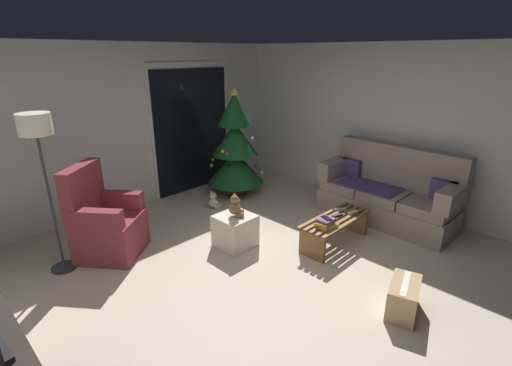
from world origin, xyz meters
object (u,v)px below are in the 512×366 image
(remote_black, at_px, (337,215))
(teddy_bear_cream_by_tree, at_px, (214,201))
(teddy_bear_chestnut, at_px, (236,207))
(armchair, at_px, (105,224))
(remote_silver, at_px, (340,209))
(cardboard_box_taped_mid_floor, at_px, (403,298))
(book_stack, at_px, (326,223))
(christmas_tree, at_px, (235,149))
(coffee_table, at_px, (335,226))
(ottoman, at_px, (235,231))
(couch, at_px, (388,194))
(floor_lamp, at_px, (38,141))
(cell_phone, at_px, (327,218))
(remote_white, at_px, (353,212))

(remote_black, distance_m, teddy_bear_cream_by_tree, 2.04)
(teddy_bear_chestnut, bearing_deg, armchair, 141.83)
(remote_silver, distance_m, cardboard_box_taped_mid_floor, 1.60)
(book_stack, height_order, armchair, armchair)
(christmas_tree, bearing_deg, coffee_table, -97.61)
(book_stack, xyz_separation_m, armchair, (-1.87, 1.89, -0.01))
(christmas_tree, height_order, ottoman, christmas_tree)
(remote_silver, bearing_deg, remote_black, -29.36)
(ottoman, xyz_separation_m, teddy_bear_cream_by_tree, (0.55, 1.11, -0.09))
(book_stack, bearing_deg, couch, -3.33)
(cardboard_box_taped_mid_floor, bearing_deg, floor_lamp, 123.06)
(couch, distance_m, book_stack, 1.48)
(book_stack, bearing_deg, armchair, 134.71)
(cell_phone, xyz_separation_m, teddy_bear_chestnut, (-0.65, 0.91, 0.07))
(coffee_table, height_order, teddy_bear_chestnut, teddy_bear_chestnut)
(book_stack, height_order, cell_phone, cell_phone)
(remote_white, bearing_deg, cell_phone, 97.29)
(christmas_tree, relative_size, armchair, 1.61)
(cell_phone, relative_size, ottoman, 0.33)
(book_stack, height_order, teddy_bear_cream_by_tree, book_stack)
(remote_black, xyz_separation_m, teddy_bear_chestnut, (-0.98, 0.86, 0.16))
(couch, distance_m, coffee_table, 1.19)
(christmas_tree, relative_size, cardboard_box_taped_mid_floor, 3.47)
(coffee_table, bearing_deg, cell_phone, -172.52)
(remote_black, distance_m, remote_white, 0.24)
(book_stack, distance_m, ottoman, 1.14)
(teddy_bear_chestnut, bearing_deg, remote_silver, -33.31)
(floor_lamp, bearing_deg, cell_phone, -38.80)
(christmas_tree, height_order, armchair, christmas_tree)
(cardboard_box_taped_mid_floor, bearing_deg, christmas_tree, 74.17)
(cell_phone, xyz_separation_m, teddy_bear_cream_by_tree, (-0.11, 2.03, -0.35))
(remote_white, relative_size, teddy_bear_chestnut, 0.55)
(coffee_table, relative_size, floor_lamp, 0.62)
(teddy_bear_chestnut, bearing_deg, book_stack, -55.39)
(couch, xyz_separation_m, teddy_bear_cream_by_tree, (-1.56, 2.12, -0.28))
(couch, bearing_deg, teddy_bear_cream_by_tree, 126.38)
(armchair, height_order, teddy_bear_cream_by_tree, armchair)
(cell_phone, bearing_deg, teddy_bear_cream_by_tree, 113.52)
(remote_white, bearing_deg, remote_silver, 21.00)
(cell_phone, height_order, teddy_bear_cream_by_tree, cell_phone)
(christmas_tree, distance_m, cardboard_box_taped_mid_floor, 3.61)
(remote_black, xyz_separation_m, teddy_bear_cream_by_tree, (-0.44, 1.98, -0.26))
(floor_lamp, distance_m, ottoman, 2.40)
(coffee_table, distance_m, ottoman, 1.29)
(coffee_table, xyz_separation_m, remote_white, (0.28, -0.07, 0.13))
(remote_silver, xyz_separation_m, remote_white, (0.03, -0.17, 0.00))
(remote_black, bearing_deg, cell_phone, 113.99)
(remote_black, relative_size, teddy_bear_chestnut, 0.55)
(christmas_tree, bearing_deg, teddy_bear_cream_by_tree, -161.90)
(remote_black, xyz_separation_m, christmas_tree, (0.24, 2.20, 0.44))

